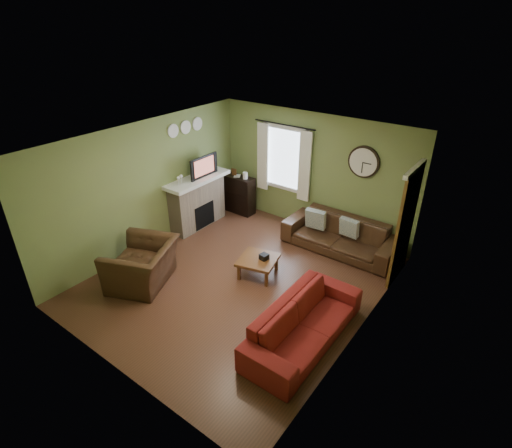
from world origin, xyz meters
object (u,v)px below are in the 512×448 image
Objects in this scene: bookshelf at (239,194)px; sofa_red at (304,323)px; armchair at (142,264)px; coffee_table at (258,267)px; sofa_brown at (340,235)px.

sofa_red is at bearing -39.02° from bookshelf.
bookshelf is at bearing 163.51° from armchair.
armchair is at bearing -137.25° from coffee_table.
bookshelf reaches higher than coffee_table.
armchair reaches higher than coffee_table.
sofa_brown is 2.77m from sofa_red.
bookshelf reaches higher than sofa_brown.
armchair is at bearing -126.77° from sofa_brown.
bookshelf is at bearing 50.98° from sofa_red.
sofa_brown is at bearing -3.15° from bookshelf.
sofa_red is 3.30× the size of coffee_table.
coffee_table is (1.95, -1.88, -0.28)m from bookshelf.
armchair is 1.77× the size of coffee_table.
coffee_table is (-1.54, 0.94, -0.15)m from sofa_red.
sofa_brown reaches higher than coffee_table.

